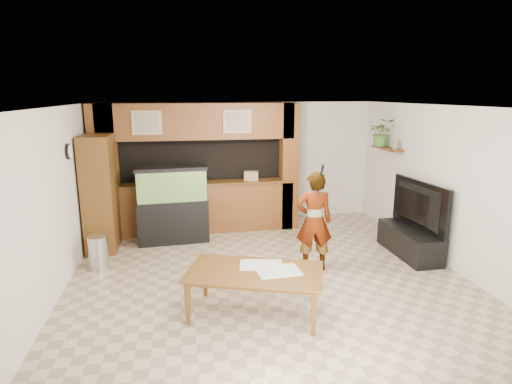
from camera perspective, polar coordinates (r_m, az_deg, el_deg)
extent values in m
plane|color=tan|center=(6.75, 1.58, -11.31)|extent=(6.50, 6.50, 0.00)
plane|color=white|center=(6.16, 1.73, 11.31)|extent=(6.50, 6.50, 0.00)
plane|color=silver|center=(9.47, -2.38, 4.01)|extent=(6.00, 0.00, 6.00)
plane|color=silver|center=(6.44, -25.49, -1.59)|extent=(0.00, 6.50, 6.50)
plane|color=silver|center=(7.53, 24.61, 0.46)|extent=(0.00, 6.50, 6.50)
cube|color=brown|center=(8.78, -7.44, -2.15)|extent=(3.80, 0.35, 1.00)
cube|color=brown|center=(8.66, -7.54, 1.17)|extent=(3.80, 0.43, 0.04)
cube|color=brown|center=(8.50, -7.79, 9.31)|extent=(3.80, 0.35, 0.70)
cube|color=brown|center=(8.72, -19.50, 2.48)|extent=(0.50, 0.35, 2.60)
cube|color=brown|center=(8.88, 4.43, 3.38)|extent=(0.35, 0.35, 2.60)
cube|color=black|center=(9.13, -7.79, 4.51)|extent=(4.20, 0.45, 0.85)
cube|color=tan|center=(8.31, -14.36, 8.95)|extent=(0.55, 0.03, 0.45)
cube|color=tan|center=(8.30, -14.37, 8.94)|extent=(0.43, 0.01, 0.35)
cube|color=tan|center=(8.37, -2.53, 9.36)|extent=(0.55, 0.03, 0.45)
cube|color=tan|center=(8.35, -2.51, 9.36)|extent=(0.43, 0.01, 0.35)
cylinder|color=black|center=(7.28, -23.72, 4.96)|extent=(0.04, 0.25, 0.25)
cylinder|color=white|center=(7.27, -23.53, 4.97)|extent=(0.01, 0.21, 0.21)
cube|color=brown|center=(9.04, 17.09, 5.57)|extent=(0.25, 0.90, 0.04)
cube|color=brown|center=(8.13, -20.08, -0.18)|extent=(0.52, 0.85, 2.07)
cylinder|color=#B2B2B7|center=(7.39, -20.25, -7.62)|extent=(0.31, 0.31, 0.56)
cube|color=black|center=(8.32, -11.00, -3.78)|extent=(1.32, 0.49, 0.82)
cube|color=#2D7242|center=(8.15, -11.21, 0.91)|extent=(1.26, 0.46, 0.57)
cube|color=black|center=(8.09, -11.31, 3.12)|extent=(1.32, 0.49, 0.07)
cube|color=black|center=(8.03, 19.76, -6.26)|extent=(0.52, 1.42, 0.47)
imported|color=black|center=(7.85, 20.13, -1.72)|extent=(0.32, 1.48, 0.84)
cube|color=tan|center=(8.77, 17.99, 6.07)|extent=(0.05, 0.15, 0.19)
imported|color=#3F702C|center=(9.17, 16.49, 7.62)|extent=(0.65, 0.61, 0.57)
imported|color=#9C8055|center=(6.87, 7.73, -3.87)|extent=(0.63, 0.46, 1.60)
cylinder|color=black|center=(6.54, 8.80, 2.95)|extent=(0.04, 0.11, 0.18)
imported|color=brown|center=(5.58, -0.23, -13.41)|extent=(1.91, 1.45, 0.60)
cube|color=silver|center=(5.48, 3.01, -10.47)|extent=(0.56, 0.43, 0.01)
cube|color=silver|center=(5.65, 0.42, -9.72)|extent=(0.55, 0.44, 0.01)
cube|color=silver|center=(5.66, 0.93, -9.66)|extent=(0.56, 0.46, 0.01)
cube|color=#A17C57|center=(8.75, -0.63, 2.16)|extent=(0.32, 0.25, 0.19)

